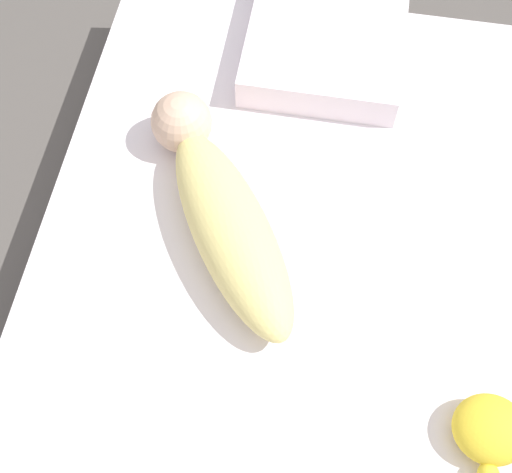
{
  "coord_description": "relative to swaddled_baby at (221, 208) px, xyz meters",
  "views": [
    {
      "loc": [
        0.67,
        0.06,
        1.5
      ],
      "look_at": [
        0.0,
        -0.05,
        0.23
      ],
      "focal_mm": 50.0,
      "sensor_mm": 36.0,
      "label": 1
    }
  ],
  "objects": [
    {
      "name": "bed_mattress",
      "position": [
        0.04,
        0.13,
        -0.15
      ],
      "size": [
        1.44,
        1.02,
        0.18
      ],
      "color": "white",
      "rests_on": "ground_plane"
    },
    {
      "name": "swaddled_baby",
      "position": [
        0.0,
        0.0,
        0.0
      ],
      "size": [
        0.57,
        0.43,
        0.13
      ],
      "rotation": [
        0.0,
        0.0,
        3.71
      ],
      "color": "#EFDB7F",
      "rests_on": "bed_mattress"
    },
    {
      "name": "turtle_plush",
      "position": [
        0.36,
        0.56,
        -0.02
      ],
      "size": [
        0.16,
        0.14,
        0.08
      ],
      "color": "yellow",
      "rests_on": "bed_mattress"
    },
    {
      "name": "ground_plane",
      "position": [
        0.04,
        0.13,
        -0.24
      ],
      "size": [
        12.0,
        12.0,
        0.0
      ],
      "primitive_type": "plane",
      "color": "#514C47"
    },
    {
      "name": "pillow",
      "position": [
        -0.51,
        0.16,
        -0.02
      ],
      "size": [
        0.4,
        0.37,
        0.08
      ],
      "color": "white",
      "rests_on": "bed_mattress"
    }
  ]
}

